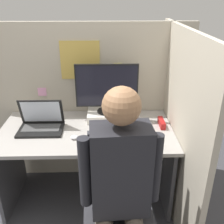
# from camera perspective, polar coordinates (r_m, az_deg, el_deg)

# --- Properties ---
(cubicle_panel_back) EXTENTS (1.96, 0.05, 1.57)m
(cubicle_panel_back) POSITION_cam_1_polar(r_m,az_deg,el_deg) (2.56, -5.14, 1.50)
(cubicle_panel_back) COLOR #B7AD99
(cubicle_panel_back) RESTS_ON ground
(cubicle_panel_right) EXTENTS (0.04, 1.41, 1.57)m
(cubicle_panel_right) POSITION_cam_1_polar(r_m,az_deg,el_deg) (2.21, 14.14, -3.36)
(cubicle_panel_right) COLOR #B7AD99
(cubicle_panel_right) RESTS_ON ground
(desk) EXTENTS (1.46, 0.76, 0.73)m
(desk) POSITION_cam_1_polar(r_m,az_deg,el_deg) (2.32, -5.46, -7.78)
(desk) COLOR #9E9993
(desk) RESTS_ON ground
(paper_box) EXTENTS (0.35, 0.24, 0.07)m
(paper_box) POSITION_cam_1_polar(r_m,az_deg,el_deg) (2.38, -1.09, -0.72)
(paper_box) COLOR white
(paper_box) RESTS_ON desk
(monitor) EXTENTS (0.54, 0.18, 0.44)m
(monitor) POSITION_cam_1_polar(r_m,az_deg,el_deg) (2.28, -1.14, 5.33)
(monitor) COLOR black
(monitor) RESTS_ON paper_box
(laptop) EXTENTS (0.36, 0.25, 0.26)m
(laptop) POSITION_cam_1_polar(r_m,az_deg,el_deg) (2.27, -15.18, -2.56)
(laptop) COLOR black
(laptop) RESTS_ON desk
(mouse) EXTENTS (0.07, 0.06, 0.03)m
(mouse) POSITION_cam_1_polar(r_m,az_deg,el_deg) (2.10, -8.16, -5.46)
(mouse) COLOR silver
(mouse) RESTS_ON desk
(stapler) EXTENTS (0.04, 0.16, 0.06)m
(stapler) POSITION_cam_1_polar(r_m,az_deg,el_deg) (2.30, 10.74, -2.35)
(stapler) COLOR #A31919
(stapler) RESTS_ON desk
(carrot_toy) EXTENTS (0.04, 0.13, 0.04)m
(carrot_toy) POSITION_cam_1_polar(r_m,az_deg,el_deg) (2.00, 0.51, -6.69)
(carrot_toy) COLOR orange
(carrot_toy) RESTS_ON desk
(office_chair) EXTENTS (0.53, 0.57, 0.97)m
(office_chair) POSITION_cam_1_polar(r_m,az_deg,el_deg) (1.85, 1.73, -19.47)
(office_chair) COLOR #2D2D33
(office_chair) RESTS_ON ground
(person) EXTENTS (0.48, 0.41, 1.37)m
(person) POSITION_cam_1_polar(r_m,az_deg,el_deg) (1.55, 1.83, -15.43)
(person) COLOR brown
(person) RESTS_ON ground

